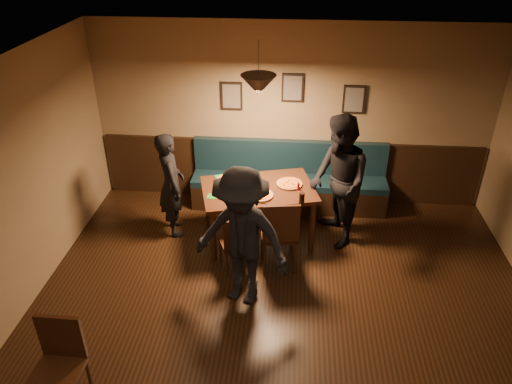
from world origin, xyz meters
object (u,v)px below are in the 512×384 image
(booth_bench, at_px, (289,178))
(cafe_chair_far, at_px, (57,371))
(diner_right, at_px, (338,182))
(dining_table, at_px, (258,213))
(chair_near_right, at_px, (279,232))
(soda_glass, at_px, (302,198))
(chair_near_left, at_px, (235,240))
(diner_left, at_px, (171,185))
(tabasco_bottle, at_px, (298,186))
(diner_front, at_px, (242,238))

(booth_bench, height_order, cafe_chair_far, booth_bench)
(diner_right, relative_size, cafe_chair_far, 1.93)
(dining_table, distance_m, chair_near_right, 0.69)
(soda_glass, bearing_deg, diner_right, 38.05)
(chair_near_left, bearing_deg, cafe_chair_far, -144.33)
(dining_table, xyz_separation_m, soda_glass, (0.59, -0.35, 0.48))
(diner_left, distance_m, cafe_chair_far, 3.02)
(soda_glass, bearing_deg, dining_table, 149.43)
(tabasco_bottle, xyz_separation_m, cafe_chair_far, (-2.13, -2.92, -0.39))
(tabasco_bottle, bearing_deg, chair_near_left, -138.11)
(soda_glass, relative_size, tabasco_bottle, 1.16)
(soda_glass, bearing_deg, booth_bench, 98.38)
(dining_table, height_order, tabasco_bottle, tabasco_bottle)
(dining_table, relative_size, chair_near_left, 1.77)
(dining_table, height_order, cafe_chair_far, cafe_chair_far)
(booth_bench, xyz_separation_m, diner_front, (-0.49, -2.18, 0.38))
(booth_bench, height_order, soda_glass, booth_bench)
(chair_near_left, relative_size, chair_near_right, 0.82)
(booth_bench, bearing_deg, soda_glass, -81.62)
(chair_near_right, xyz_separation_m, cafe_chair_far, (-1.90, -2.33, -0.04))
(diner_left, distance_m, soda_glass, 1.86)
(diner_front, bearing_deg, tabasco_bottle, 81.66)
(chair_near_left, distance_m, diner_left, 1.30)
(diner_front, height_order, soda_glass, diner_front)
(diner_left, bearing_deg, soda_glass, -124.93)
(booth_bench, bearing_deg, dining_table, -114.11)
(diner_left, xyz_separation_m, diner_right, (2.30, -0.03, 0.16))
(diner_front, distance_m, tabasco_bottle, 1.42)
(booth_bench, distance_m, diner_front, 2.27)
(diner_right, xyz_separation_m, diner_front, (-1.16, -1.31, -0.06))
(cafe_chair_far, bearing_deg, diner_right, -131.14)
(diner_left, xyz_separation_m, tabasco_bottle, (1.77, -0.07, 0.10))
(diner_right, bearing_deg, tabasco_bottle, -102.98)
(diner_left, height_order, soda_glass, diner_left)
(booth_bench, distance_m, tabasco_bottle, 1.00)
(diner_left, distance_m, tabasco_bottle, 1.77)
(dining_table, distance_m, diner_right, 1.20)
(diner_right, relative_size, tabasco_bottle, 13.92)
(dining_table, relative_size, cafe_chair_far, 1.57)
(dining_table, bearing_deg, tabasco_bottle, -15.59)
(chair_near_right, bearing_deg, soda_glass, 33.93)
(chair_near_left, xyz_separation_m, diner_right, (1.32, 0.74, 0.51))
(booth_bench, height_order, chair_near_left, booth_bench)
(chair_near_right, relative_size, tabasco_bottle, 7.76)
(tabasco_bottle, bearing_deg, diner_front, -116.18)
(chair_near_left, relative_size, diner_right, 0.46)
(booth_bench, height_order, diner_left, diner_left)
(dining_table, bearing_deg, chair_near_left, -123.67)
(chair_near_left, height_order, chair_near_right, chair_near_right)
(dining_table, relative_size, chair_near_right, 1.45)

